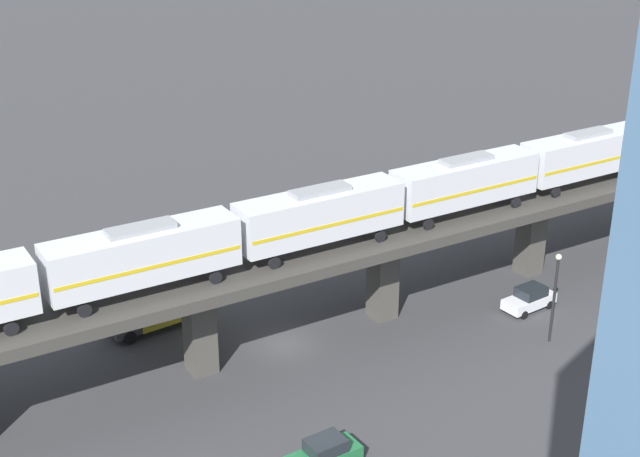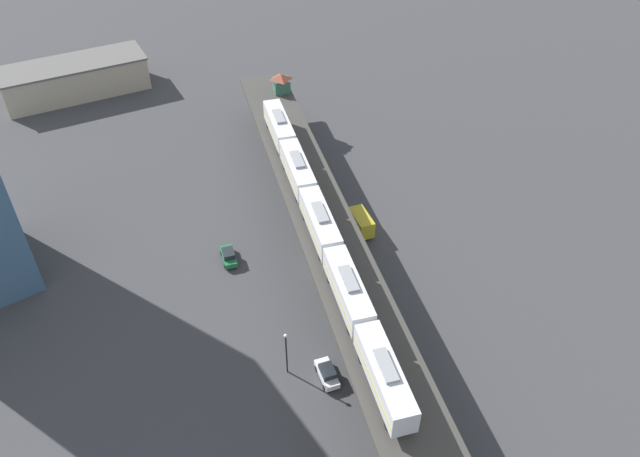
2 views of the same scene
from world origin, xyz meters
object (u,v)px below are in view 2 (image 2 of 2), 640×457
(delivery_truck, at_px, (359,219))
(street_lamp, at_px, (286,350))
(signal_hut, at_px, (281,83))
(street_car_white, at_px, (327,373))
(street_car_green, at_px, (229,256))
(subway_train, at_px, (320,222))
(warehouse_building, at_px, (75,78))

(delivery_truck, xyz_separation_m, street_lamp, (-23.59, -16.63, 2.35))
(delivery_truck, height_order, street_lamp, street_lamp)
(signal_hut, distance_m, street_car_white, 58.91)
(street_car_green, height_order, street_lamp, street_lamp)
(subway_train, relative_size, street_car_white, 12.66)
(street_lamp, distance_m, warehouse_building, 84.41)
(street_car_white, xyz_separation_m, delivery_truck, (20.15, 20.14, 0.82))
(warehouse_building, bearing_deg, signal_hut, -52.40)
(signal_hut, relative_size, delivery_truck, 0.55)
(street_car_green, bearing_deg, warehouse_building, 91.31)
(street_car_white, relative_size, warehouse_building, 0.16)
(signal_hut, xyz_separation_m, street_car_green, (-26.20, -26.91, -8.53))
(street_lamp, bearing_deg, subway_train, 41.57)
(signal_hut, distance_m, street_car_green, 38.52)
(subway_train, distance_m, street_lamp, 17.76)
(signal_hut, xyz_separation_m, street_car_white, (-26.34, -52.00, -8.53))
(street_car_green, xyz_separation_m, warehouse_building, (-1.44, 62.80, 2.47))
(signal_hut, distance_m, street_lamp, 57.16)
(street_lamp, relative_size, warehouse_building, 0.23)
(signal_hut, bearing_deg, delivery_truck, -101.00)
(subway_train, height_order, warehouse_building, subway_train)
(subway_train, relative_size, delivery_truck, 7.93)
(street_car_green, bearing_deg, street_car_white, -90.32)
(subway_train, bearing_deg, delivery_truck, 26.59)
(signal_hut, height_order, warehouse_building, signal_hut)
(street_car_white, relative_size, street_lamp, 0.68)
(street_car_green, bearing_deg, signal_hut, 45.77)
(delivery_truck, relative_size, warehouse_building, 0.25)
(street_car_white, xyz_separation_m, warehouse_building, (-1.30, 87.89, 2.47))
(subway_train, bearing_deg, street_car_white, -121.79)
(street_lamp, bearing_deg, street_car_green, 80.56)
(subway_train, distance_m, delivery_truck, 15.03)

